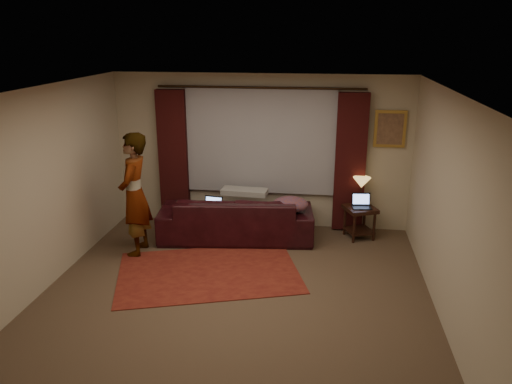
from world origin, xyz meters
The scene contains 20 objects.
floor centered at (0.00, 0.00, -0.01)m, with size 5.00×5.00×0.01m, color brown.
ceiling centered at (0.00, 0.00, 2.60)m, with size 5.00×5.00×0.02m, color silver.
wall_back centered at (0.00, 2.50, 1.30)m, with size 5.00×0.02×2.60m, color beige.
wall_front centered at (0.00, -2.50, 1.30)m, with size 5.00×0.02×2.60m, color beige.
wall_left centered at (-2.50, 0.00, 1.30)m, with size 0.02×5.00×2.60m, color beige.
wall_right centered at (2.50, 0.00, 1.30)m, with size 0.02×5.00×2.60m, color beige.
sheer_curtain centered at (0.00, 2.44, 1.50)m, with size 2.50×0.05×1.80m, color #9E9EA6.
drape_left centered at (-1.50, 2.39, 1.18)m, with size 0.50×0.14×2.30m, color #330D0D.
drape_right centered at (1.50, 2.39, 1.18)m, with size 0.50×0.14×2.30m, color #330D0D.
curtain_rod centered at (0.00, 2.39, 2.38)m, with size 0.04×0.04×3.40m, color black.
picture_frame centered at (2.10, 2.47, 1.75)m, with size 0.50×0.04×0.60m, color #B78C3C.
sofa centered at (-0.31, 1.80, 0.50)m, with size 2.47×1.07×1.00m, color black.
throw_blanket centered at (-0.21, 2.03, 0.99)m, with size 0.75×0.30×0.09m, color #9B9995.
clothing_pile centered at (0.57, 1.78, 0.62)m, with size 0.58×0.44×0.24m, color brown.
laptop_sofa centered at (-0.68, 1.63, 0.61)m, with size 0.30×0.32×0.22m, color black, non-canonical shape.
area_rug centered at (-0.48, 0.51, 0.01)m, with size 2.50×1.67×0.01m, color maroon.
end_table centered at (1.69, 2.08, 0.27)m, with size 0.46×0.46×0.53m, color black.
tiffany_lamp centered at (1.69, 2.23, 0.76)m, with size 0.29×0.29×0.46m, color #9D8A44, non-canonical shape.
laptop_table centered at (1.71, 2.05, 0.64)m, with size 0.30×0.33×0.22m, color black, non-canonical shape.
person centered at (-1.70, 1.03, 0.93)m, with size 0.55×0.55×1.87m, color #9B9995.
Camera 1 is at (1.05, -5.68, 3.25)m, focal length 35.00 mm.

